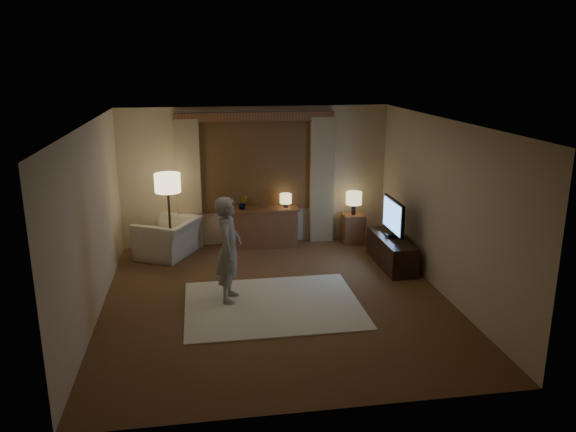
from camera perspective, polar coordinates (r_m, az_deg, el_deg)
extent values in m
cube|color=brown|center=(8.36, -1.18, -8.58)|extent=(5.00, 5.50, 0.02)
cube|color=silver|center=(7.67, -1.29, 9.59)|extent=(5.00, 5.50, 0.02)
cube|color=beige|center=(10.58, -3.30, 4.05)|extent=(5.00, 0.02, 2.60)
cube|color=beige|center=(5.34, 2.91, -7.72)|extent=(5.00, 0.02, 2.60)
cube|color=beige|center=(7.98, -19.38, -0.66)|extent=(0.02, 5.50, 2.60)
cube|color=beige|center=(8.61, 15.55, 0.81)|extent=(0.02, 5.50, 2.60)
cube|color=black|center=(10.50, -3.31, 5.36)|extent=(2.00, 0.01, 1.70)
cube|color=brown|center=(10.49, -3.30, 5.35)|extent=(2.08, 0.04, 1.78)
cube|color=tan|center=(10.44, -10.08, 3.12)|extent=(0.45, 0.12, 2.40)
cube|color=tan|center=(10.69, 3.46, 3.62)|extent=(0.45, 0.12, 2.40)
cube|color=brown|center=(10.33, -3.35, 10.06)|extent=(2.90, 0.14, 0.16)
cube|color=#F0EACA|center=(8.18, -1.56, -8.99)|extent=(2.50, 2.00, 0.02)
cube|color=brown|center=(10.58, -2.37, -1.25)|extent=(1.20, 0.40, 0.70)
cube|color=brown|center=(10.46, -2.40, 1.11)|extent=(0.16, 0.02, 0.20)
imported|color=#999999|center=(10.41, -4.59, 1.29)|extent=(0.17, 0.13, 0.30)
cylinder|color=black|center=(10.52, -0.24, 0.99)|extent=(0.08, 0.08, 0.12)
cylinder|color=#E9CE8C|center=(10.48, -0.24, 1.78)|extent=(0.22, 0.22, 0.18)
cylinder|color=black|center=(10.25, -11.72, -4.10)|extent=(0.32, 0.32, 0.03)
cylinder|color=black|center=(10.07, -11.90, -0.92)|extent=(0.04, 0.04, 1.22)
cylinder|color=#E9CE8C|center=(9.89, -12.14, 3.31)|extent=(0.45, 0.45, 0.32)
imported|color=beige|center=(10.27, -12.08, -2.19)|extent=(1.29, 1.34, 0.68)
cube|color=brown|center=(10.87, 6.61, -1.26)|extent=(0.40, 0.40, 0.56)
cylinder|color=black|center=(10.77, 6.68, 0.68)|extent=(0.08, 0.08, 0.20)
cylinder|color=#E9CE8C|center=(10.71, 6.71, 1.82)|extent=(0.30, 0.30, 0.24)
cube|color=black|center=(9.77, 10.48, -3.55)|extent=(0.45, 1.40, 0.50)
cube|color=black|center=(9.69, 10.56, -1.98)|extent=(0.22, 0.10, 0.06)
cube|color=black|center=(9.59, 10.66, 0.02)|extent=(0.05, 0.92, 0.56)
cube|color=#528EDF|center=(9.58, 10.49, 0.01)|extent=(0.00, 0.85, 0.50)
imported|color=#9C9690|center=(8.10, -6.03, -3.38)|extent=(0.48, 0.63, 1.54)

